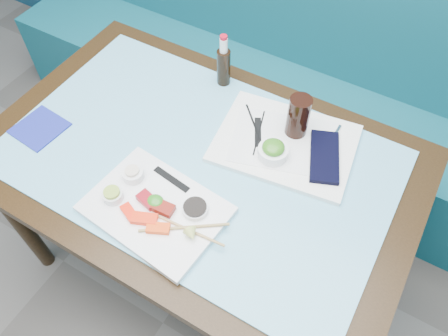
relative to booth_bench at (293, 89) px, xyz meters
The scene contains 34 objects.
booth_bench is the anchor object (origin of this frame).
dining_table 0.89m from the booth_bench, 90.00° to the right, with size 1.40×0.90×0.75m.
glass_top 0.92m from the booth_bench, 90.00° to the right, with size 1.22×0.76×0.01m, color #68B4D0.
sashimi_plate 1.14m from the booth_bench, 89.83° to the right, with size 0.39×0.28×0.02m, color white.
salmon_left 1.20m from the booth_bench, 92.38° to the right, with size 0.06×0.03×0.02m, color #FF220A.
salmon_mid 1.19m from the booth_bench, 89.83° to the right, with size 0.07×0.04×0.02m, color #FD2A0A.
salmon_right 1.20m from the booth_bench, 87.29° to the right, with size 0.07×0.03×0.02m, color #FF420A.
tuna_left 1.14m from the booth_bench, 91.44° to the right, with size 0.06×0.04×0.02m, color maroon.
tuna_right 1.14m from the booth_bench, 88.48° to the right, with size 0.06×0.04×0.02m, color maroon.
seaweed_garnish 1.14m from the booth_bench, 90.09° to the right, with size 0.05×0.05×0.03m, color #2C7C1C.
ramekin_wasabi 1.19m from the booth_bench, 96.29° to the right, with size 0.06×0.06×0.03m, color white.
wasabi_fill 1.19m from the booth_bench, 96.29° to the right, with size 0.05×0.05×0.01m, color #8AAF38.
ramekin_ginger 1.10m from the booth_bench, 96.56° to the right, with size 0.07×0.07×0.03m, color white.
ginger_fill 1.11m from the booth_bench, 96.56° to the right, with size 0.04×0.04×0.01m, color beige.
soy_dish 1.10m from the booth_bench, 83.94° to the right, with size 0.08×0.08×0.02m, color white.
soy_fill 1.11m from the booth_bench, 83.94° to the right, with size 0.07×0.07×0.01m, color black.
lemon_wedge 1.19m from the booth_bench, 82.32° to the right, with size 0.04×0.04×0.03m, color #D5DD68.
chopstick_sleeve 1.05m from the booth_bench, 90.70° to the right, with size 0.13×0.02×0.00m, color black.
wooden_chopstick_a 1.16m from the booth_bench, 84.04° to the right, with size 0.01×0.01×0.25m, color #9F824A.
wooden_chopstick_b 1.17m from the booth_bench, 83.52° to the right, with size 0.01×0.01×0.23m, color tan.
serving_tray 0.79m from the booth_bench, 71.33° to the right, with size 0.44×0.33×0.02m, color white.
paper_placemat 0.80m from the booth_bench, 71.33° to the right, with size 0.34×0.24×0.00m, color white.
seaweed_bowl 0.87m from the booth_bench, 73.87° to the right, with size 0.10×0.10×0.04m, color white.
seaweed_salad 0.88m from the booth_bench, 73.87° to the right, with size 0.07×0.07×0.04m, color #35781B.
cola_glass 0.80m from the booth_bench, 68.91° to the right, with size 0.07×0.07×0.15m, color black.
navy_pouch 0.85m from the booth_bench, 61.42° to the right, with size 0.09×0.20×0.02m, color black.
fork 0.77m from the booth_bench, 57.45° to the right, with size 0.01×0.01×0.09m, color silver.
black_chopstick_a 0.78m from the booth_bench, 79.61° to the right, with size 0.01×0.01×0.25m, color black.
black_chopstick_b 0.79m from the booth_bench, 78.94° to the right, with size 0.01×0.01×0.20m, color black.
tray_sleeve 0.78m from the booth_bench, 79.28° to the right, with size 0.02×0.13×0.00m, color black.
cola_bottle_body 0.68m from the booth_bench, 101.83° to the right, with size 0.05×0.05×0.14m, color black.
cola_bottle_neck 0.75m from the booth_bench, 101.83° to the right, with size 0.03×0.03×0.05m, color white.
cola_bottle_cap 0.77m from the booth_bench, 101.83° to the right, with size 0.03×0.03×0.01m, color #B60B1F.
blue_napkin 1.20m from the booth_bench, 117.54° to the right, with size 0.15×0.15×0.01m, color navy.
Camera 1 is at (0.51, 0.75, 1.86)m, focal length 35.00 mm.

